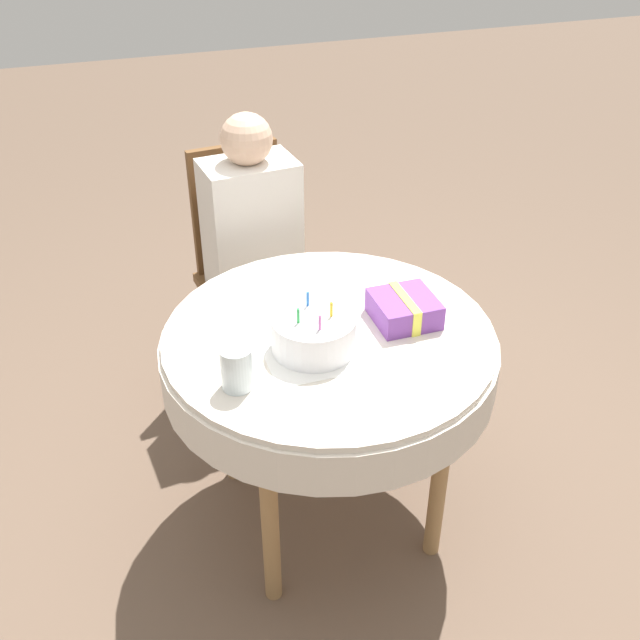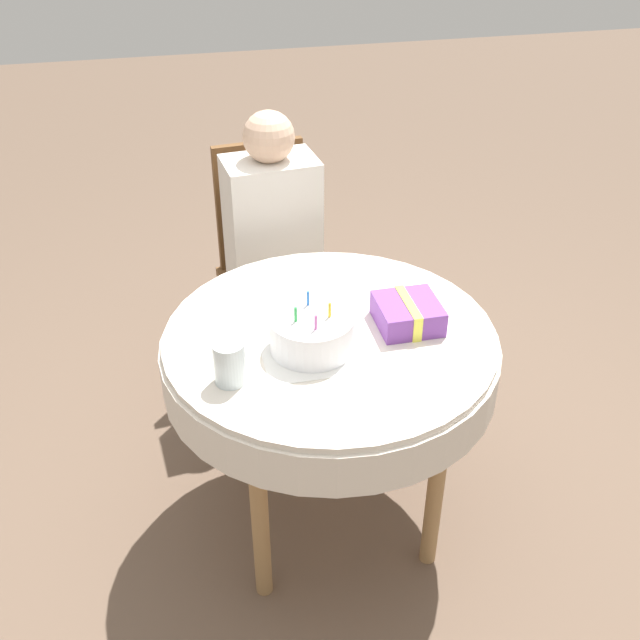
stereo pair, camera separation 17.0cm
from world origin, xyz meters
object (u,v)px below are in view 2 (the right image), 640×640
(chair, at_px, (269,262))
(person, at_px, (274,235))
(birthday_cake, at_px, (312,333))
(gift_box, at_px, (408,314))
(drinking_glass, at_px, (229,363))

(chair, height_order, person, person)
(birthday_cake, bearing_deg, person, 87.68)
(birthday_cake, distance_m, gift_box, 0.30)
(drinking_glass, bearing_deg, person, 73.36)
(person, xyz_separation_m, birthday_cake, (-0.03, -0.80, 0.11))
(drinking_glass, height_order, gift_box, drinking_glass)
(gift_box, bearing_deg, chair, 107.69)
(person, xyz_separation_m, drinking_glass, (-0.27, -0.89, 0.12))
(person, height_order, birthday_cake, person)
(person, bearing_deg, drinking_glass, -112.39)
(chair, relative_size, drinking_glass, 8.06)
(birthday_cake, bearing_deg, gift_box, 10.50)
(chair, relative_size, gift_box, 5.28)
(birthday_cake, bearing_deg, chair, 88.55)
(chair, bearing_deg, birthday_cake, -97.21)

